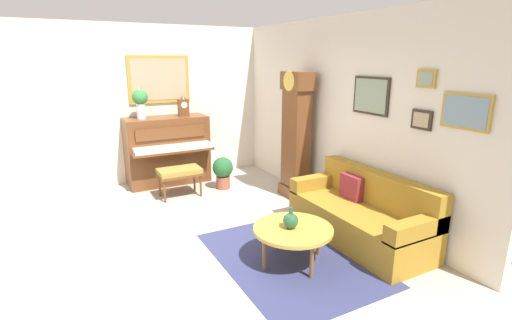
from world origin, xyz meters
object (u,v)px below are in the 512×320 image
green_jug (291,221)px  mantel_clock (183,106)px  couch (361,215)px  potted_plant (223,171)px  piano_bench (179,173)px  coffee_table (293,230)px  grandfather_clock (296,139)px  piano (168,150)px  flower_vase (140,100)px

green_jug → mantel_clock: bearing=-178.6°
couch → potted_plant: couch is taller
piano_bench → green_jug: (2.63, 0.45, 0.10)m
coffee_table → potted_plant: potted_plant is taller
grandfather_clock → green_jug: bearing=-34.9°
potted_plant → mantel_clock: bearing=-151.4°
piano → coffee_table: 3.48m
green_jug → potted_plant: size_ratio=0.43×
piano → piano_bench: bearing=-2.7°
piano → coffee_table: bearing=7.4°
grandfather_clock → couch: 1.80m
piano_bench → flower_vase: size_ratio=1.21×
flower_vase → potted_plant: (0.77, 1.16, -1.20)m
piano_bench → potted_plant: potted_plant is taller
piano_bench → coffee_table: 2.68m
mantel_clock → green_jug: 3.55m
green_jug → grandfather_clock: bearing=145.1°
coffee_table → flower_vase: bearing=-165.9°
grandfather_clock → potted_plant: size_ratio=3.62×
piano_bench → couch: (2.54, 1.57, -0.09)m
piano → couch: size_ratio=0.76×
piano → flower_vase: (0.00, -0.42, 0.91)m
piano_bench → green_jug: size_ratio=2.92×
couch → coffee_table: couch is taller
potted_plant → piano_bench: bearing=-86.8°
piano → flower_vase: 1.00m
couch → coffee_table: bearing=-84.9°
grandfather_clock → flower_vase: grandfather_clock is taller
mantel_clock → coffee_table: bearing=1.9°
mantel_clock → potted_plant: size_ratio=0.68×
grandfather_clock → piano: bearing=-135.5°
flower_vase → green_jug: 3.68m
piano → couch: piano is taller
couch → flower_vase: size_ratio=3.28×
green_jug → flower_vase: bearing=-166.4°
couch → green_jug: (0.09, -1.12, 0.19)m
mantel_clock → potted_plant: 1.37m
piano → piano_bench: 0.84m
couch → piano: bearing=-155.4°
piano_bench → flower_vase: flower_vase is taller
piano → couch: (3.35, 1.53, -0.30)m
piano_bench → flower_vase: (-0.81, -0.38, 1.12)m
piano → green_jug: bearing=6.9°
piano → potted_plant: bearing=44.2°
piano_bench → coffee_table: bearing=10.4°
piano_bench → mantel_clock: size_ratio=1.84×
grandfather_clock → mantel_clock: bearing=-141.8°
couch → mantel_clock: 3.71m
flower_vase → potted_plant: flower_vase is taller
coffee_table → green_jug: green_jug is taller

